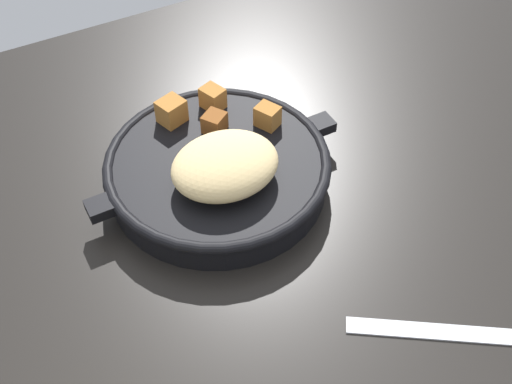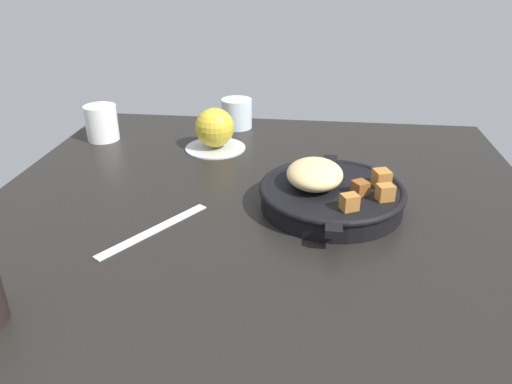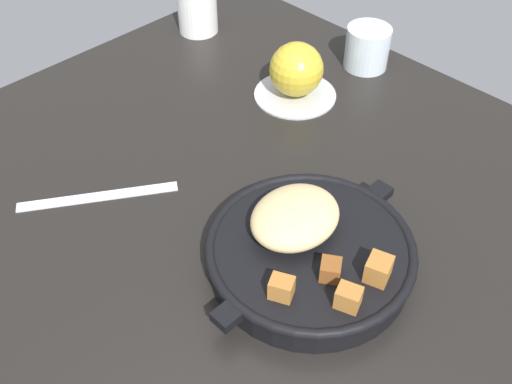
% 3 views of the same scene
% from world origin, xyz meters
% --- Properties ---
extents(ground_plane, '(1.00, 0.93, 0.02)m').
position_xyz_m(ground_plane, '(0.00, 0.00, -0.01)').
color(ground_plane, black).
extents(cast_iron_skillet, '(0.28, 0.24, 0.08)m').
position_xyz_m(cast_iron_skillet, '(0.05, -0.11, 0.03)').
color(cast_iron_skillet, black).
rests_on(cast_iron_skillet, ground_plane).
extents(saucer_plate, '(0.13, 0.13, 0.01)m').
position_xyz_m(saucer_plate, '(0.29, 0.12, 0.00)').
color(saucer_plate, '#B7BABF').
rests_on(saucer_plate, ground_plane).
extents(red_apple, '(0.08, 0.08, 0.08)m').
position_xyz_m(red_apple, '(0.29, 0.12, 0.05)').
color(red_apple, gold).
rests_on(red_apple, saucer_plate).
extents(butter_knife, '(0.18, 0.12, 0.00)m').
position_xyz_m(butter_knife, '(-0.06, 0.15, 0.00)').
color(butter_knife, silver).
rests_on(butter_knife, ground_plane).
extents(white_creamer_pitcher, '(0.07, 0.07, 0.08)m').
position_xyz_m(white_creamer_pitcher, '(0.31, 0.38, 0.04)').
color(white_creamer_pitcher, white).
rests_on(white_creamer_pitcher, ground_plane).
extents(water_glass_short, '(0.07, 0.07, 0.07)m').
position_xyz_m(water_glass_short, '(0.43, 0.10, 0.03)').
color(water_glass_short, silver).
rests_on(water_glass_short, ground_plane).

